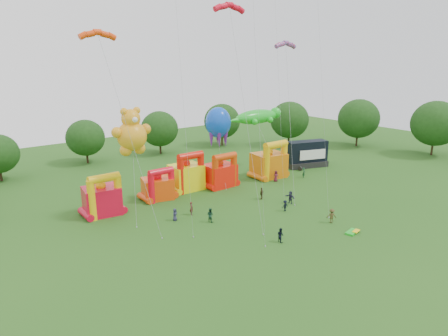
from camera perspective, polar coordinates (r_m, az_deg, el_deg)
ground at (r=47.26m, az=16.38°, el=-11.83°), size 160.00×160.00×0.00m
tree_ring at (r=44.21m, az=15.48°, el=-4.83°), size 121.52×123.61×12.07m
bouncy_castle_0 at (r=57.82m, az=-16.97°, el=-4.19°), size 5.32×4.51×6.13m
bouncy_castle_1 at (r=62.19m, az=-9.37°, el=-2.64°), size 5.20×4.55×5.15m
bouncy_castle_2 at (r=65.63m, az=-5.30°, el=-1.04°), size 5.12×4.14×6.59m
bouncy_castle_3 at (r=67.21m, az=-0.52°, el=-0.77°), size 5.03×4.05×5.97m
bouncy_castle_4 at (r=72.75m, az=6.58°, el=0.68°), size 6.23×5.31×6.89m
stage_trailer at (r=80.95m, az=11.73°, el=1.94°), size 8.72×5.51×5.23m
teddy_bear_kite at (r=53.42m, az=-12.86°, el=1.46°), size 5.48×5.57×15.10m
gecko_kite at (r=75.98m, az=4.93°, el=6.72°), size 13.09×9.16×11.77m
octopus_kite at (r=66.67m, az=-0.69°, el=4.73°), size 4.25×5.81×13.33m
parafoil_kites at (r=54.88m, az=2.45°, el=6.04°), size 33.55×14.21×28.35m
diamond_kites at (r=51.34m, az=5.62°, el=10.07°), size 20.62×13.96×36.29m
folded_kite_bundle at (r=52.99m, az=17.89°, el=-8.69°), size 2.16×1.39×0.31m
spectator_0 at (r=54.21m, az=-7.02°, el=-6.62°), size 0.96×0.78×1.70m
spectator_1 at (r=55.82m, az=-4.68°, el=-5.77°), size 0.61×0.79×1.90m
spectator_2 at (r=53.39m, az=-1.98°, el=-6.73°), size 0.99×1.12×1.94m
spectator_3 at (r=57.64m, az=8.70°, el=-5.35°), size 1.10×0.70×1.61m
spectator_4 at (r=61.81m, az=5.40°, el=-3.62°), size 1.21×0.88×1.91m
spectator_5 at (r=60.62m, az=9.46°, el=-4.15°), size 0.72×1.83×1.93m
spectator_6 at (r=70.68m, az=7.43°, el=-1.16°), size 1.12×0.91×1.97m
spectator_7 at (r=73.73m, az=11.34°, el=-0.67°), size 0.81×0.71×1.87m
spectator_8 at (r=48.38m, az=8.07°, el=-9.46°), size 0.75×0.92×1.78m
spectator_9 at (r=54.93m, az=15.11°, el=-6.61°), size 1.45×1.39×1.98m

